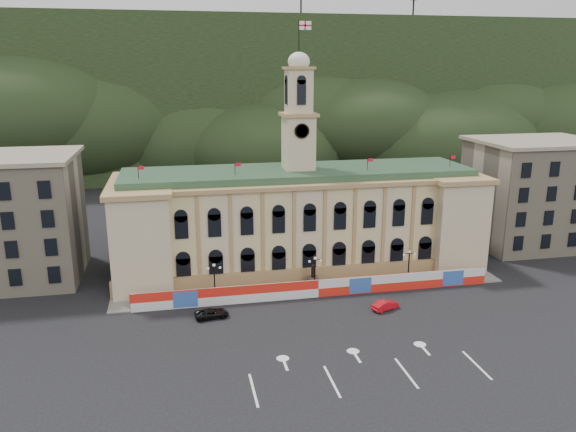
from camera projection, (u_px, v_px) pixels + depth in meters
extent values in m
plane|color=black|center=(352.00, 349.00, 63.09)|extent=(260.00, 260.00, 0.00)
cube|color=black|center=(230.00, 94.00, 180.40)|extent=(230.00, 70.00, 44.00)
cube|color=#595651|center=(354.00, 68.00, 166.15)|extent=(22.00, 8.00, 14.00)
cube|color=#595651|center=(57.00, 84.00, 149.28)|extent=(16.00, 7.00, 10.00)
cylinder|color=black|center=(414.00, 0.00, 169.55)|extent=(0.50, 0.50, 20.00)
cube|color=#CAB992|center=(298.00, 223.00, 87.77)|extent=(55.00, 15.00, 14.00)
cube|color=#A37F4F|center=(309.00, 275.00, 81.90)|extent=(56.00, 0.80, 2.40)
cube|color=#A37F4F|center=(298.00, 177.00, 85.88)|extent=(56.20, 16.20, 0.60)
cube|color=#315337|center=(298.00, 173.00, 85.70)|extent=(53.00, 13.00, 1.20)
cube|color=beige|center=(143.00, 234.00, 82.29)|extent=(8.00, 17.00, 14.00)
cube|color=beige|center=(440.00, 217.00, 91.36)|extent=(8.00, 17.00, 14.00)
cube|color=beige|center=(298.00, 143.00, 84.50)|extent=(4.40, 4.40, 8.00)
cube|color=#A37F4F|center=(299.00, 114.00, 83.41)|extent=(5.20, 5.20, 0.50)
cube|color=beige|center=(299.00, 92.00, 82.56)|extent=(3.60, 3.60, 6.50)
cube|color=#A37F4F|center=(299.00, 68.00, 81.67)|extent=(4.20, 4.20, 0.40)
cylinder|color=black|center=(302.00, 131.00, 81.81)|extent=(2.20, 0.20, 2.20)
ellipsoid|color=silver|center=(299.00, 62.00, 81.44)|extent=(3.20, 3.20, 2.72)
cylinder|color=black|center=(299.00, 38.00, 80.61)|extent=(0.12, 0.12, 5.00)
cube|color=white|center=(305.00, 25.00, 80.32)|extent=(1.80, 0.04, 1.20)
cube|color=red|center=(305.00, 25.00, 80.29)|extent=(1.80, 0.02, 0.22)
cube|color=red|center=(305.00, 25.00, 80.29)|extent=(0.22, 0.02, 1.20)
cube|color=tan|center=(6.00, 220.00, 81.79)|extent=(20.00, 16.00, 18.00)
cube|color=tan|center=(533.00, 194.00, 98.39)|extent=(20.00, 16.00, 18.00)
cube|color=gray|center=(540.00, 141.00, 95.98)|extent=(21.00, 17.00, 0.60)
cube|color=red|center=(318.00, 288.00, 76.96)|extent=(50.00, 0.25, 2.50)
cube|color=#3256A7|center=(185.00, 299.00, 73.36)|extent=(3.20, 0.05, 2.20)
cube|color=#3256A7|center=(360.00, 286.00, 77.99)|extent=(3.20, 0.05, 2.20)
cube|color=#3256A7|center=(453.00, 278.00, 80.69)|extent=(3.20, 0.05, 2.20)
cube|color=slate|center=(313.00, 289.00, 79.87)|extent=(56.00, 5.50, 0.16)
cube|color=#595651|center=(313.00, 283.00, 79.89)|extent=(1.40, 1.40, 1.80)
cylinder|color=black|center=(313.00, 272.00, 79.45)|extent=(0.60, 0.60, 1.60)
sphere|color=black|center=(313.00, 266.00, 79.22)|extent=(0.44, 0.44, 0.44)
cylinder|color=black|center=(215.00, 298.00, 76.44)|extent=(0.44, 0.44, 0.30)
cylinder|color=black|center=(215.00, 283.00, 75.86)|extent=(0.18, 0.18, 4.80)
cube|color=black|center=(214.00, 267.00, 75.26)|extent=(1.60, 0.08, 0.08)
sphere|color=silver|center=(208.00, 268.00, 75.14)|extent=(0.36, 0.36, 0.36)
sphere|color=silver|center=(220.00, 268.00, 75.45)|extent=(0.36, 0.36, 0.36)
sphere|color=silver|center=(214.00, 265.00, 75.19)|extent=(0.40, 0.40, 0.40)
cylinder|color=black|center=(315.00, 290.00, 79.14)|extent=(0.44, 0.44, 0.30)
cylinder|color=black|center=(315.00, 275.00, 78.56)|extent=(0.18, 0.18, 4.80)
cube|color=black|center=(315.00, 260.00, 77.96)|extent=(1.60, 0.08, 0.08)
sphere|color=silver|center=(309.00, 261.00, 77.85)|extent=(0.36, 0.36, 0.36)
sphere|color=silver|center=(321.00, 261.00, 78.15)|extent=(0.36, 0.36, 0.36)
sphere|color=silver|center=(315.00, 258.00, 77.90)|extent=(0.40, 0.40, 0.40)
cylinder|color=black|center=(408.00, 283.00, 81.84)|extent=(0.44, 0.44, 0.30)
cylinder|color=black|center=(409.00, 268.00, 81.26)|extent=(0.18, 0.18, 4.80)
cube|color=black|center=(409.00, 253.00, 80.66)|extent=(1.60, 0.08, 0.08)
sphere|color=silver|center=(404.00, 255.00, 80.55)|extent=(0.36, 0.36, 0.36)
sphere|color=silver|center=(415.00, 254.00, 80.86)|extent=(0.36, 0.36, 0.36)
sphere|color=silver|center=(410.00, 252.00, 80.60)|extent=(0.40, 0.40, 0.40)
imported|color=red|center=(385.00, 305.00, 73.14)|extent=(3.97, 4.76, 1.27)
imported|color=black|center=(212.00, 313.00, 70.77)|extent=(3.03, 4.78, 1.19)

